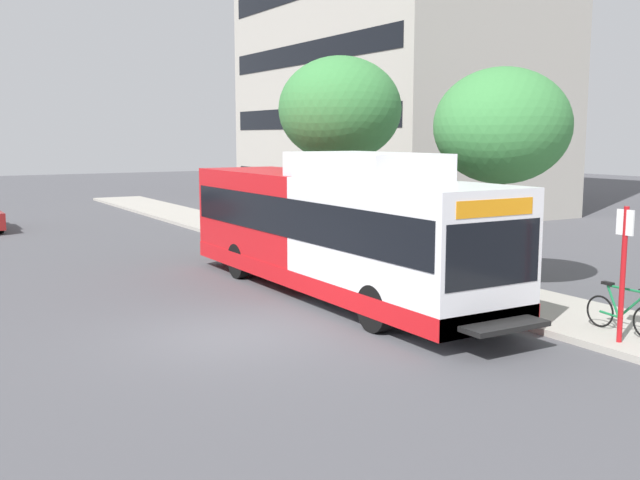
# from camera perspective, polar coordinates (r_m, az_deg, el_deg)

# --- Properties ---
(ground_plane) EXTENTS (120.00, 120.00, 0.00)m
(ground_plane) POSITION_cam_1_polar(r_m,az_deg,el_deg) (22.53, -15.19, -2.53)
(ground_plane) COLOR #4C4C51
(sidewalk_curb) EXTENTS (3.00, 56.00, 0.14)m
(sidewalk_curb) POSITION_cam_1_polar(r_m,az_deg,el_deg) (23.58, 2.79, -1.62)
(sidewalk_curb) COLOR #A8A399
(sidewalk_curb) RESTS_ON ground
(transit_bus) EXTENTS (2.58, 12.25, 3.65)m
(transit_bus) POSITION_cam_1_polar(r_m,az_deg,el_deg) (18.58, 1.02, 0.86)
(transit_bus) COLOR white
(transit_bus) RESTS_ON ground
(bus_stop_sign_pole) EXTENTS (0.10, 0.36, 2.60)m
(bus_stop_sign_pole) POSITION_cam_1_polar(r_m,az_deg,el_deg) (14.93, 22.48, -1.74)
(bus_stop_sign_pole) COLOR red
(bus_stop_sign_pole) RESTS_ON sidewalk_curb
(bicycle_parked) EXTENTS (0.52, 1.76, 1.02)m
(bicycle_parked) POSITION_cam_1_polar(r_m,az_deg,el_deg) (15.85, 22.50, -5.21)
(bicycle_parked) COLOR black
(bicycle_parked) RESTS_ON sidewalk_curb
(street_tree_near_stop) EXTENTS (3.45, 3.45, 5.62)m
(street_tree_near_stop) POSITION_cam_1_polar(r_m,az_deg,el_deg) (19.29, 13.95, 8.55)
(street_tree_near_stop) COLOR #4C3823
(street_tree_near_stop) RESTS_ON sidewalk_curb
(street_tree_mid_block) EXTENTS (4.20, 4.20, 6.59)m
(street_tree_mid_block) POSITION_cam_1_polar(r_m,az_deg,el_deg) (25.43, 1.55, 10.09)
(street_tree_mid_block) COLOR #4C3823
(street_tree_mid_block) RESTS_ON sidewalk_curb
(lattice_comm_tower) EXTENTS (1.10, 1.10, 33.22)m
(lattice_comm_tower) POSITION_cam_1_polar(r_m,az_deg,el_deg) (59.27, -2.04, 14.98)
(lattice_comm_tower) COLOR #B7B7BC
(lattice_comm_tower) RESTS_ON ground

